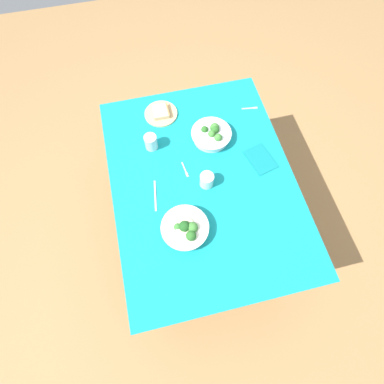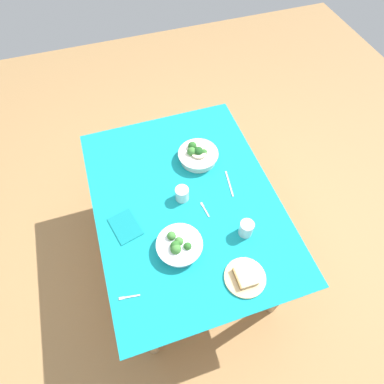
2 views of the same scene
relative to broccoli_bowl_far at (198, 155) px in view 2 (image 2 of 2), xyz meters
The scene contains 11 objects.
ground_plane 0.81m from the broccoli_bowl_far, 31.35° to the right, with size 6.00×6.00×0.00m, color #9E7547.
dining_table 0.35m from the broccoli_bowl_far, 31.35° to the right, with size 1.43×1.06×0.70m.
broccoli_bowl_far is the anchor object (origin of this frame).
broccoli_bowl_near 0.63m from the broccoli_bowl_far, 27.69° to the right, with size 0.25×0.25×0.10m.
bread_side_plate 0.82m from the broccoli_bowl_far, ahead, with size 0.21×0.21×0.04m.
water_glass_center 0.59m from the broccoli_bowl_far, ahead, with size 0.08×0.08×0.10m, color silver.
water_glass_side 0.31m from the broccoli_bowl_far, 35.73° to the right, with size 0.08×0.08×0.09m, color silver.
fork_by_far_bowl 0.38m from the broccoli_bowl_far, 12.56° to the right, with size 0.11×0.02×0.00m.
fork_by_near_bowl 0.95m from the broccoli_bowl_far, 39.82° to the right, with size 0.03×0.11×0.00m.
table_knife_left 0.28m from the broccoli_bowl_far, 26.35° to the left, with size 0.19×0.01×0.00m, color #B7B7BC.
napkin_folded_upper 0.64m from the broccoli_bowl_far, 58.11° to the right, with size 0.19×0.14×0.01m, color #0F777D.
Camera 2 is at (0.96, -0.28, 2.30)m, focal length 29.85 mm.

